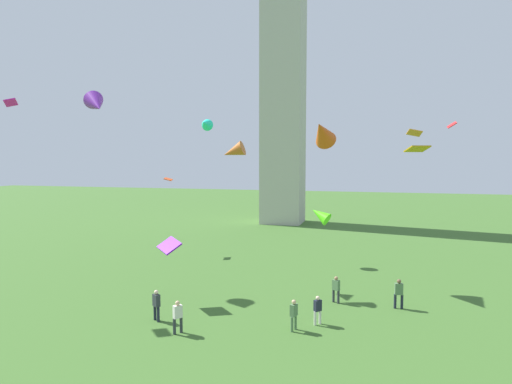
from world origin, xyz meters
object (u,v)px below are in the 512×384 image
object	(u,v)px
kite_flying_4	(233,151)
person_5	(294,313)
person_0	(178,315)
person_4	(336,288)
kite_flying_1	(414,133)
kite_flying_8	(452,125)
kite_flying_7	(417,149)
kite_flying_0	(320,215)
person_2	(318,308)
kite_flying_2	(205,124)
person_1	(399,292)
kite_flying_9	(322,132)
kite_flying_10	(169,245)
kite_flying_3	(168,179)
kite_flying_5	(11,103)
kite_flying_6	(96,104)
monument_obelisk	(284,35)
person_3	(156,303)

from	to	relation	value
kite_flying_4	person_5	bearing A→B (deg)	37.01
person_0	person_4	distance (m)	10.35
kite_flying_1	kite_flying_8	world-z (taller)	kite_flying_8
kite_flying_7	kite_flying_0	bearing A→B (deg)	-93.84
kite_flying_7	person_2	bearing A→B (deg)	-25.59
person_4	kite_flying_2	bearing A→B (deg)	-166.73
person_1	kite_flying_2	world-z (taller)	kite_flying_2
kite_flying_9	kite_flying_7	bearing A→B (deg)	-44.30
kite_flying_9	kite_flying_10	distance (m)	13.55
person_2	kite_flying_3	size ratio (longest dim) A/B	1.22
kite_flying_5	kite_flying_10	bearing A→B (deg)	66.87
kite_flying_6	person_4	bearing A→B (deg)	-50.34
monument_obelisk	person_0	size ratio (longest dim) A/B	30.83
monument_obelisk	kite_flying_1	size ratio (longest dim) A/B	48.64
kite_flying_2	kite_flying_4	xyz separation A→B (m)	(2.69, -1.40, -2.14)
kite_flying_2	monument_obelisk	bearing A→B (deg)	82.98
person_0	kite_flying_10	bearing A→B (deg)	-110.18
person_0	kite_flying_8	world-z (taller)	kite_flying_8
person_0	kite_flying_1	world-z (taller)	kite_flying_1
monument_obelisk	person_5	size ratio (longest dim) A/B	32.11
person_2	kite_flying_9	bearing A→B (deg)	47.84
kite_flying_5	kite_flying_4	bearing A→B (deg)	83.46
kite_flying_4	kite_flying_6	size ratio (longest dim) A/B	0.65
kite_flying_4	monument_obelisk	bearing A→B (deg)	-176.81
kite_flying_1	kite_flying_2	distance (m)	15.20
kite_flying_1	person_2	bearing A→B (deg)	-134.73
kite_flying_7	kite_flying_8	world-z (taller)	kite_flying_8
person_3	kite_flying_10	bearing A→B (deg)	136.43
kite_flying_9	monument_obelisk	bearing A→B (deg)	117.06
kite_flying_6	person_1	bearing A→B (deg)	-50.20
kite_flying_0	kite_flying_6	xyz separation A→B (m)	(-15.31, -9.62, 8.83)
kite_flying_5	kite_flying_9	distance (m)	20.76
kite_flying_7	kite_flying_8	distance (m)	13.53
kite_flying_8	kite_flying_4	bearing A→B (deg)	-61.39
kite_flying_7	kite_flying_8	xyz separation A→B (m)	(3.73, 12.82, 2.18)
person_0	person_2	size ratio (longest dim) A/B	1.09
person_0	kite_flying_7	bearing A→B (deg)	144.55
person_3	kite_flying_8	world-z (taller)	kite_flying_8
person_0	kite_flying_1	xyz separation A→B (m)	(12.50, 12.19, 10.02)
person_2	kite_flying_6	bearing A→B (deg)	118.10
kite_flying_3	kite_flying_8	bearing A→B (deg)	67.77
person_3	kite_flying_4	size ratio (longest dim) A/B	0.99
person_2	kite_flying_5	bearing A→B (deg)	135.34
kite_flying_4	kite_flying_6	distance (m)	10.77
monument_obelisk	kite_flying_0	xyz separation A→B (m)	(8.13, -23.52, -22.59)
kite_flying_6	kite_flying_10	xyz separation A→B (m)	(7.36, -3.23, -9.46)
person_1	kite_flying_10	size ratio (longest dim) A/B	0.91
person_0	person_4	bearing A→B (deg)	171.01
kite_flying_1	kite_flying_6	world-z (taller)	kite_flying_6
person_5	kite_flying_5	xyz separation A→B (m)	(-18.15, 0.20, 11.74)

